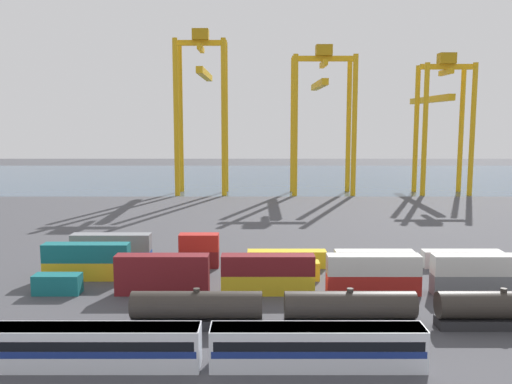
{
  "coord_description": "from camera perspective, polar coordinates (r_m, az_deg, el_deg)",
  "views": [
    {
      "loc": [
        -8.36,
        -69.6,
        22.59
      ],
      "look_at": [
        -7.91,
        28.57,
        9.66
      ],
      "focal_mm": 38.71,
      "sensor_mm": 36.0,
      "label": 1
    }
  ],
  "objects": [
    {
      "name": "shipping_container_25",
      "position": [
        87.46,
        11.86,
        -6.75
      ],
      "size": [
        12.1,
        2.44,
        2.6
      ],
      "primitive_type": "cube",
      "color": "silver",
      "rests_on": "ground_plane"
    },
    {
      "name": "gantry_crane_central",
      "position": [
        171.93,
        6.59,
        9.06
      ],
      "size": [
        19.02,
        33.12,
        44.64
      ],
      "color": "gold",
      "rests_on": "ground_plane"
    },
    {
      "name": "shipping_container_2",
      "position": [
        73.18,
        -9.93,
        -7.41
      ],
      "size": [
        12.1,
        2.44,
        2.6
      ],
      "primitive_type": "cube",
      "color": "maroon",
      "rests_on": "shipping_container_1"
    },
    {
      "name": "shipping_container_16",
      "position": [
        80.87,
        11.58,
        -7.92
      ],
      "size": [
        6.04,
        2.44,
        2.6
      ],
      "primitive_type": "cube",
      "color": "#146066",
      "rests_on": "ground_plane"
    },
    {
      "name": "freight_tank_row",
      "position": [
        66.98,
        23.87,
        -10.97
      ],
      "size": [
        80.86,
        2.97,
        4.43
      ],
      "color": "#232326",
      "rests_on": "ground_plane"
    },
    {
      "name": "shipping_container_20",
      "position": [
        88.39,
        -14.94,
        -6.7
      ],
      "size": [
        12.1,
        2.44,
        2.6
      ],
      "primitive_type": "cube",
      "color": "#1C4299",
      "rests_on": "ground_plane"
    },
    {
      "name": "shipping_container_17",
      "position": [
        84.65,
        20.64,
        -7.56
      ],
      "size": [
        6.04,
        2.44,
        2.6
      ],
      "primitive_type": "cube",
      "color": "maroon",
      "rests_on": "ground_plane"
    },
    {
      "name": "shipping_container_3",
      "position": [
        72.89,
        0.97,
        -9.48
      ],
      "size": [
        12.1,
        2.44,
        2.6
      ],
      "primitive_type": "cube",
      "color": "gold",
      "rests_on": "ground_plane"
    },
    {
      "name": "shipping_container_8",
      "position": [
        77.76,
        21.81,
        -6.96
      ],
      "size": [
        12.1,
        2.44,
        2.6
      ],
      "primitive_type": "cube",
      "color": "silver",
      "rests_on": "shipping_container_7"
    },
    {
      "name": "shipping_container_12",
      "position": [
        82.76,
        -17.32,
        -7.75
      ],
      "size": [
        12.1,
        2.44,
        2.6
      ],
      "primitive_type": "cube",
      "color": "gold",
      "rests_on": "ground_plane"
    },
    {
      "name": "shipping_container_1",
      "position": [
        73.88,
        -9.88,
        -9.36
      ],
      "size": [
        12.1,
        2.44,
        2.6
      ],
      "primitive_type": "cube",
      "color": "maroon",
      "rests_on": "ground_plane"
    },
    {
      "name": "shipping_container_26",
      "position": [
        91.24,
        20.23,
        -6.47
      ],
      "size": [
        12.1,
        2.44,
        2.6
      ],
      "primitive_type": "cube",
      "color": "silver",
      "rests_on": "ground_plane"
    },
    {
      "name": "shipping_container_24",
      "position": [
        85.67,
        2.94,
        -6.9
      ],
      "size": [
        12.1,
        2.44,
        2.6
      ],
      "primitive_type": "cube",
      "color": "gold",
      "rests_on": "ground_plane"
    },
    {
      "name": "harbour_water",
      "position": [
        217.67,
        1.94,
        1.54
      ],
      "size": [
        400.0,
        110.0,
        0.01
      ],
      "primitive_type": "cube",
      "color": "#384C60",
      "rests_on": "ground_plane"
    },
    {
      "name": "shipping_container_7",
      "position": [
        78.43,
        21.71,
        -8.8
      ],
      "size": [
        12.1,
        2.44,
        2.6
      ],
      "primitive_type": "cube",
      "color": "slate",
      "rests_on": "ground_plane"
    },
    {
      "name": "ground_plane",
      "position": [
        112.21,
        4.02,
        -4.13
      ],
      "size": [
        420.0,
        420.0,
        0.0
      ],
      "primitive_type": "plane",
      "color": "#424247"
    },
    {
      "name": "shipping_container_0",
      "position": [
        77.34,
        -20.08,
        -8.95
      ],
      "size": [
        6.04,
        2.44,
        2.6
      ],
      "primitive_type": "cube",
      "color": "#146066",
      "rests_on": "ground_plane"
    },
    {
      "name": "passenger_train",
      "position": [
        52.44,
        -5.52,
        -15.48
      ],
      "size": [
        40.06,
        3.14,
        3.9
      ],
      "color": "silver",
      "rests_on": "ground_plane"
    },
    {
      "name": "gantry_crane_west",
      "position": [
        172.02,
        -5.85,
        9.9
      ],
      "size": [
        15.64,
        36.28,
        49.21
      ],
      "color": "gold",
      "rests_on": "ground_plane"
    },
    {
      "name": "shipping_container_6",
      "position": [
        73.75,
        11.79,
        -7.34
      ],
      "size": [
        12.1,
        2.44,
        2.6
      ],
      "primitive_type": "cube",
      "color": "silver",
      "rests_on": "shipping_container_5"
    },
    {
      "name": "shipping_container_21",
      "position": [
        87.8,
        -15.0,
        -5.05
      ],
      "size": [
        12.1,
        2.44,
        2.6
      ],
      "primitive_type": "cube",
      "color": "slate",
      "rests_on": "shipping_container_20"
    },
    {
      "name": "shipping_container_14",
      "position": [
        79.89,
        -7.93,
        -8.03
      ],
      "size": [
        6.04,
        2.44,
        2.6
      ],
      "primitive_type": "cube",
      "color": "maroon",
      "rests_on": "ground_plane"
    },
    {
      "name": "shipping_container_4",
      "position": [
        72.17,
        0.98,
        -7.51
      ],
      "size": [
        12.1,
        2.44,
        2.6
      ],
      "primitive_type": "cube",
      "color": "maroon",
      "rests_on": "shipping_container_3"
    },
    {
      "name": "gantry_crane_east",
      "position": [
        181.27,
        18.25,
        8.06
      ],
      "size": [
        15.67,
        40.67,
        42.26
      ],
      "color": "gold",
      "rests_on": "ground_plane"
    },
    {
      "name": "shipping_container_22",
      "position": [
        85.99,
        -6.14,
        -6.88
      ],
      "size": [
        6.04,
        2.44,
        2.6
      ],
      "primitive_type": "cube",
      "color": "maroon",
      "rests_on": "ground_plane"
    },
    {
      "name": "shipping_container_15",
      "position": [
        79.24,
        1.89,
        -8.09
      ],
      "size": [
        12.1,
        2.44,
        2.6
      ],
      "primitive_type": "cube",
      "color": "gold",
      "rests_on": "ground_plane"
    },
    {
      "name": "shipping_container_13",
      "position": [
        82.13,
        -17.39,
        -6.0
      ],
      "size": [
        12.1,
        2.44,
        2.6
      ],
      "primitive_type": "cube",
      "color": "#146066",
      "rests_on": "shipping_container_12"
    },
    {
      "name": "shipping_container_5",
      "position": [
        74.45,
        11.74,
        -9.28
      ],
      "size": [
        12.1,
        2.44,
        2.6
      ],
      "primitive_type": "cube",
      "color": "#AD211C",
      "rests_on": "ground_plane"
    },
    {
      "name": "shipping_container_23",
      "position": [
        85.38,
        -6.17,
        -5.19
      ],
      "size": [
        6.04,
        2.44,
        2.6
      ],
      "primitive_type": "cube",
      "color": "#AD211C",
      "rests_on": "shipping_container_22"
    }
  ]
}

